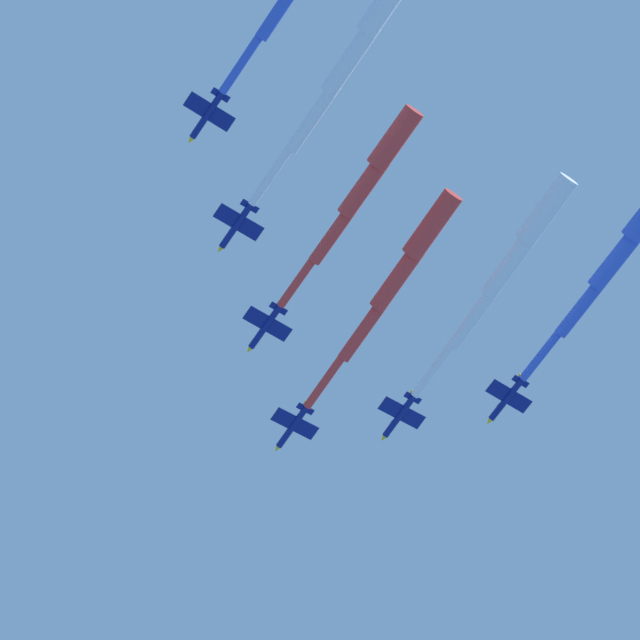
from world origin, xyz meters
TOP-DOWN VIEW (x-y plane):
  - jet_lead at (-10.58, -9.95)m, footprint 52.58×19.65m
  - jet_port_inner at (-23.28, -0.10)m, footprint 47.99×18.85m
  - jet_starboard_inner at (-18.49, -26.55)m, footprint 52.98×19.68m
  - jet_port_mid at (-42.77, 7.96)m, footprint 53.81×20.83m
  - jet_starboard_mid at (-23.78, -43.11)m, footprint 49.40×19.59m

SIDE VIEW (x-z plane):
  - jet_starboard_inner at x=-18.49m, z-range 165.13..169.30m
  - jet_starboard_mid at x=-23.78m, z-range 166.25..170.35m
  - jet_lead at x=-10.58m, z-range 166.58..170.72m
  - jet_port_mid at x=-42.77m, z-range 166.63..170.75m
  - jet_port_inner at x=-23.28m, z-range 167.41..171.46m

